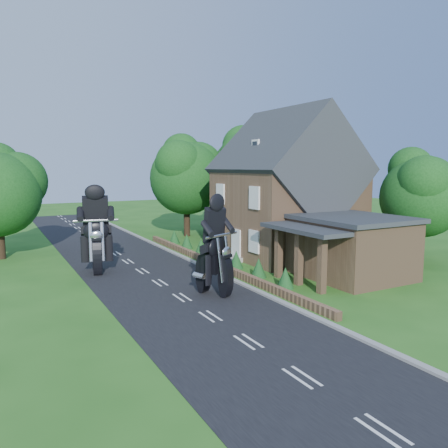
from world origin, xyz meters
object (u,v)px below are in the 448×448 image
garden_wall (214,264)px  annex (350,246)px  motorcycle_lead (214,280)px  motorcycle_follow (97,260)px  house (287,193)px

garden_wall → annex: 8.19m
garden_wall → motorcycle_lead: motorcycle_lead is taller
motorcycle_follow → house: bearing=-172.2°
motorcycle_follow → motorcycle_lead: bearing=130.4°
garden_wall → annex: bearing=-46.2°
house → annex: house is taller
house → motorcycle_lead: house is taller
house → motorcycle_follow: house is taller
annex → garden_wall: bearing=133.8°
annex → motorcycle_lead: 8.38m
motorcycle_lead → motorcycle_follow: (-3.96, 7.27, 0.04)m
garden_wall → house: house is taller
annex → motorcycle_lead: size_ratio=4.46×
garden_wall → house: 7.52m
motorcycle_lead → motorcycle_follow: size_ratio=0.95×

